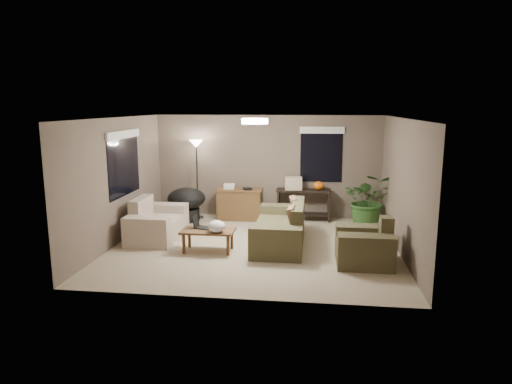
# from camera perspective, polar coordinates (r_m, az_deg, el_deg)

# --- Properties ---
(room_shell) EXTENTS (5.50, 5.50, 5.50)m
(room_shell) POSITION_cam_1_polar(r_m,az_deg,el_deg) (8.75, -0.16, 1.04)
(room_shell) COLOR tan
(room_shell) RESTS_ON ground
(main_sofa) EXTENTS (0.95, 2.20, 0.85)m
(main_sofa) POSITION_cam_1_polar(r_m,az_deg,el_deg) (9.11, 3.21, -4.76)
(main_sofa) COLOR brown
(main_sofa) RESTS_ON ground
(throw_pillows) EXTENTS (0.31, 1.37, 0.47)m
(throw_pillows) POSITION_cam_1_polar(r_m,az_deg,el_deg) (9.00, 4.85, -2.62)
(throw_pillows) COLOR #8C7251
(throw_pillows) RESTS_ON main_sofa
(loveseat) EXTENTS (0.90, 1.60, 0.85)m
(loveseat) POSITION_cam_1_polar(r_m,az_deg,el_deg) (9.74, -12.38, -3.94)
(loveseat) COLOR beige
(loveseat) RESTS_ON ground
(armchair) EXTENTS (0.95, 1.00, 0.85)m
(armchair) POSITION_cam_1_polar(r_m,az_deg,el_deg) (8.25, 13.46, -6.69)
(armchair) COLOR brown
(armchair) RESTS_ON ground
(coffee_table) EXTENTS (1.00, 0.55, 0.42)m
(coffee_table) POSITION_cam_1_polar(r_m,az_deg,el_deg) (8.70, -6.02, -5.11)
(coffee_table) COLOR brown
(coffee_table) RESTS_ON ground
(laptop) EXTENTS (0.40, 0.31, 0.24)m
(laptop) POSITION_cam_1_polar(r_m,az_deg,el_deg) (8.80, -6.96, -4.13)
(laptop) COLOR black
(laptop) RESTS_ON coffee_table
(plastic_bag) EXTENTS (0.37, 0.34, 0.23)m
(plastic_bag) POSITION_cam_1_polar(r_m,az_deg,el_deg) (8.47, -4.95, -4.31)
(plastic_bag) COLOR white
(plastic_bag) RESTS_ON coffee_table
(desk) EXTENTS (1.10, 0.50, 0.75)m
(desk) POSITION_cam_1_polar(r_m,az_deg,el_deg) (11.04, -2.06, -1.52)
(desk) COLOR brown
(desk) RESTS_ON ground
(desk_papers) EXTENTS (0.71, 0.29, 0.12)m
(desk_papers) POSITION_cam_1_polar(r_m,az_deg,el_deg) (10.97, -2.89, 0.65)
(desk_papers) COLOR silver
(desk_papers) RESTS_ON desk
(console_table) EXTENTS (1.30, 0.40, 0.75)m
(console_table) POSITION_cam_1_polar(r_m,az_deg,el_deg) (11.01, 5.96, -1.30)
(console_table) COLOR black
(console_table) RESTS_ON ground
(pumpkin) EXTENTS (0.31, 0.31, 0.21)m
(pumpkin) POSITION_cam_1_polar(r_m,az_deg,el_deg) (10.93, 7.84, 0.80)
(pumpkin) COLOR orange
(pumpkin) RESTS_ON console_table
(cardboard_box) EXTENTS (0.42, 0.33, 0.30)m
(cardboard_box) POSITION_cam_1_polar(r_m,az_deg,el_deg) (10.93, 4.70, 1.10)
(cardboard_box) COLOR beige
(cardboard_box) RESTS_ON console_table
(papasan_chair) EXTENTS (1.08, 1.08, 0.80)m
(papasan_chair) POSITION_cam_1_polar(r_m,az_deg,el_deg) (11.01, -8.67, -1.21)
(papasan_chair) COLOR black
(papasan_chair) RESTS_ON ground
(floor_lamp) EXTENTS (0.32, 0.32, 1.91)m
(floor_lamp) POSITION_cam_1_polar(r_m,az_deg,el_deg) (11.11, -7.46, 4.85)
(floor_lamp) COLOR black
(floor_lamp) RESTS_ON ground
(ceiling_fixture) EXTENTS (0.50, 0.50, 0.10)m
(ceiling_fixture) POSITION_cam_1_polar(r_m,az_deg,el_deg) (8.63, -0.17, 8.85)
(ceiling_fixture) COLOR white
(ceiling_fixture) RESTS_ON room_shell
(houseplant) EXTENTS (1.11, 1.24, 0.96)m
(houseplant) POSITION_cam_1_polar(r_m,az_deg,el_deg) (10.69, 13.84, -1.67)
(houseplant) COLOR #2D5923
(houseplant) RESTS_ON ground
(cat_scratching_post) EXTENTS (0.32, 0.32, 0.50)m
(cat_scratching_post) POSITION_cam_1_polar(r_m,az_deg,el_deg) (9.07, 15.18, -5.71)
(cat_scratching_post) COLOR tan
(cat_scratching_post) RESTS_ON ground
(window_left) EXTENTS (0.05, 1.56, 1.33)m
(window_left) POSITION_cam_1_polar(r_m,az_deg,el_deg) (9.69, -16.20, 4.75)
(window_left) COLOR black
(window_left) RESTS_ON room_shell
(window_back) EXTENTS (1.06, 0.05, 1.33)m
(window_back) POSITION_cam_1_polar(r_m,az_deg,el_deg) (11.08, 8.19, 5.80)
(window_back) COLOR black
(window_back) RESTS_ON room_shell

